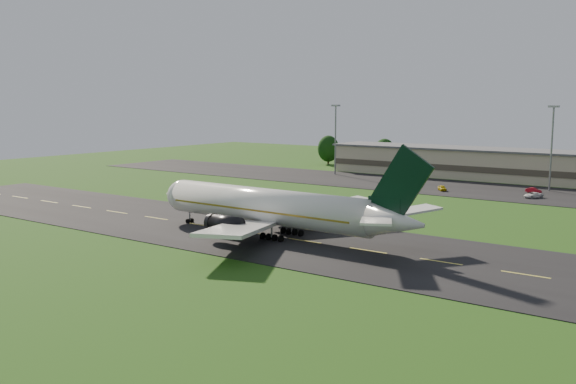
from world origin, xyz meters
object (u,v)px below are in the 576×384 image
Objects in this scene: airliner at (271,207)px; light_mast_west at (336,131)px; service_vehicle_c at (533,195)px; service_vehicle_b at (534,190)px; service_vehicle_a at (442,188)px; light_mast_centre at (552,138)px; terminal at (572,169)px.

airliner is 2.52× the size of light_mast_west.
service_vehicle_c is at bearing -12.91° from light_mast_west.
service_vehicle_a is at bearing 133.37° from service_vehicle_b.
light_mast_west is 5.48× the size of service_vehicle_a.
light_mast_centre is at bearing 0.00° from light_mast_west.
light_mast_centre is 18.27m from service_vehicle_c.
service_vehicle_a is (-22.22, -30.92, -3.26)m from terminal.
terminal is (23.85, 96.20, -0.67)m from airliner.
light_mast_centre is at bearing -94.95° from terminal.
light_mast_west is 59.49m from service_vehicle_b.
light_mast_centre is 28.19m from service_vehicle_a.
service_vehicle_b is (18.78, 8.86, -0.04)m from service_vehicle_a.
airliner reaches higher than terminal.
service_vehicle_c is at bearing 72.41° from airliner.
service_vehicle_a is (1.63, 65.28, -3.93)m from airliner.
airliner is at bearing -78.08° from service_vehicle_c.
airliner is 99.11m from terminal.
light_mast_west reaches higher than terminal.
light_mast_centre is at bearing -1.00° from service_vehicle_b.
airliner is 2.52× the size of light_mast_centre.
airliner is at bearing -105.67° from light_mast_centre.
light_mast_centre is (60.00, 0.00, 0.00)m from light_mast_west.
service_vehicle_b is at bearing 135.31° from service_vehicle_c.
terminal is 18.45m from light_mast_centre.
service_vehicle_a is 20.86m from service_vehicle_c.
light_mast_west is (-61.40, -16.18, 8.75)m from terminal.
light_mast_west is at bearing -165.24° from terminal.
airliner is at bearing -127.76° from service_vehicle_a.
service_vehicle_c is (0.03, -13.76, -12.02)m from light_mast_centre.
airliner reaches higher than service_vehicle_b.
service_vehicle_a is at bearing -125.70° from terminal.
light_mast_centre is 5.62× the size of service_vehicle_b.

